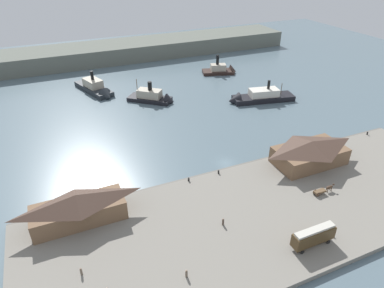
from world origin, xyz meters
name	(u,v)px	position (x,y,z in m)	size (l,w,h in m)	color
ground_plane	(226,163)	(0.00, 0.00, 0.00)	(320.00, 320.00, 0.00)	slate
quay_promenade	(273,210)	(0.00, -22.00, 0.60)	(110.00, 36.00, 1.20)	gray
seawall_edge	(232,168)	(0.00, -3.60, 0.50)	(110.00, 0.80, 1.00)	#666159
ferry_shed_customs_shed	(78,208)	(-40.21, -8.47, 4.69)	(19.60, 7.74, 6.88)	brown
ferry_shed_central_terminal	(310,152)	(19.71, -10.28, 4.57)	(19.21, 10.71, 6.63)	brown
street_tram	(314,236)	(0.72, -33.94, 3.65)	(9.19, 2.43, 4.18)	#4C381E
horse_cart	(324,190)	(14.22, -22.19, 2.13)	(5.84, 1.31, 1.87)	brown
pedestrian_standing_center	(223,222)	(-12.75, -22.02, 2.01)	(0.44, 0.44, 1.77)	#4C3D33
pedestrian_near_east_shed	(331,231)	(6.27, -33.13, 1.92)	(0.39, 0.39, 1.57)	#6B5B4C
pedestrian_by_tram	(81,272)	(-42.03, -22.92, 1.97)	(0.42, 0.42, 1.69)	#6B5B4C
pedestrian_near_cart	(186,274)	(-24.90, -30.93, 2.00)	(0.44, 0.44, 1.76)	#6B5B4C
mooring_post_center_west	(189,179)	(-13.33, -4.86, 1.65)	(0.44, 0.44, 0.90)	black
mooring_post_center_east	(330,143)	(32.11, -5.28, 1.65)	(0.44, 0.44, 0.90)	black
mooring_post_east	(367,133)	(47.17, -5.17, 1.65)	(0.44, 0.44, 0.90)	black
mooring_post_west	(219,172)	(-4.98, -5.02, 1.65)	(0.44, 0.44, 0.90)	black
ferry_departing_north	(223,70)	(35.01, 67.59, 1.37)	(16.98, 11.04, 11.08)	black
ferry_approaching_east	(97,89)	(-23.54, 66.42, 1.68)	(13.40, 24.39, 10.52)	#23282D
ferry_near_quay	(256,97)	(31.22, 33.21, 1.61)	(26.61, 11.59, 10.07)	black
ferry_moored_east	(155,98)	(-4.69, 48.63, 1.59)	(17.74, 16.27, 10.52)	black
far_headland	(126,50)	(0.00, 110.00, 4.00)	(180.00, 24.00, 8.00)	#60665B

